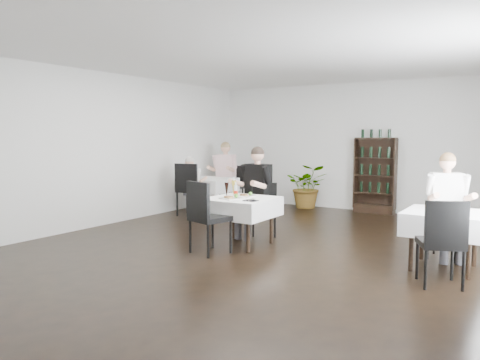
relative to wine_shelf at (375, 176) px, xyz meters
The scene contains 23 objects.
room_shell 4.40m from the wine_shelf, 97.92° to the right, with size 9.00×9.00×9.00m.
wine_shelf is the anchor object (origin of this frame).
main_table 4.41m from the wine_shelf, 101.78° to the right, with size 1.03×1.03×0.77m.
left_table 3.77m from the wine_shelf, 151.20° to the right, with size 0.98×0.98×0.77m.
right_table 4.54m from the wine_shelf, 62.38° to the right, with size 0.98×0.98×0.77m.
potted_tree 1.62m from the wine_shelf, behind, with size 0.96×0.84×1.07m, color #295F20.
main_chair_far 3.81m from the wine_shelf, 102.50° to the right, with size 0.57×0.57×0.96m.
main_chair_near 5.19m from the wine_shelf, 101.50° to the right, with size 0.61×0.62×1.09m.
left_chair_far 3.38m from the wine_shelf, 163.02° to the right, with size 0.47×0.48×1.02m.
left_chair_near 4.22m from the wine_shelf, 142.36° to the right, with size 0.62×0.63×1.16m.
right_chair_far 3.95m from the wine_shelf, 58.93° to the right, with size 0.45×0.45×0.92m.
right_chair_near 5.34m from the wine_shelf, 65.53° to the right, with size 0.63×0.63×1.04m.
diner_main 3.82m from the wine_shelf, 105.42° to the right, with size 0.64×0.67×1.58m.
diner_left_far 3.55m from the wine_shelf, 160.20° to the right, with size 0.65×0.68×1.61m.
diner_left_near 4.17m from the wine_shelf, 143.41° to the right, with size 0.51×0.52×1.31m.
diner_right_far 4.01m from the wine_shelf, 59.37° to the right, with size 0.69×0.72×1.53m.
plate_far 4.23m from the wine_shelf, 102.35° to the right, with size 0.25×0.25×0.08m.
plate_near 4.62m from the wine_shelf, 101.78° to the right, with size 0.36×0.36×0.09m.
pilsner_dark 4.52m from the wine_shelf, 104.42° to the right, with size 0.07×0.07×0.30m.
pilsner_lager 4.39m from the wine_shelf, 104.10° to the right, with size 0.08×0.08×0.33m.
coke_bottle 4.41m from the wine_shelf, 103.18° to the right, with size 0.06×0.06×0.25m.
napkin_cutlery 4.56m from the wine_shelf, 97.34° to the right, with size 0.20×0.23×0.02m.
pepper_mill 4.53m from the wine_shelf, 61.26° to the right, with size 0.04×0.04×0.10m, color black.
Camera 1 is at (3.67, -6.29, 1.77)m, focal length 35.00 mm.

